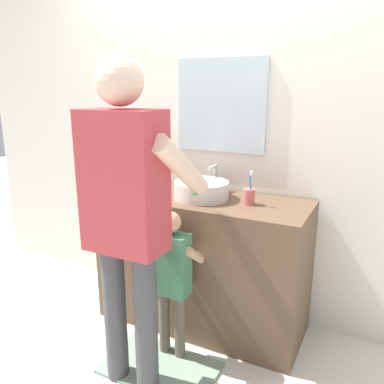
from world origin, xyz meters
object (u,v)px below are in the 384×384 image
object	(u,v)px
soap_bottle	(150,182)
child_toddler	(172,272)
toothbrush_cup	(249,196)
adult_parent	(127,203)

from	to	relation	value
soap_bottle	child_toddler	world-z (taller)	soap_bottle
toothbrush_cup	adult_parent	bearing A→B (deg)	-120.54
toothbrush_cup	child_toddler	size ratio (longest dim) A/B	0.23
toothbrush_cup	adult_parent	world-z (taller)	adult_parent
child_toddler	adult_parent	distance (m)	0.56
child_toddler	soap_bottle	bearing A→B (deg)	135.37
adult_parent	soap_bottle	bearing A→B (deg)	114.40
toothbrush_cup	child_toddler	world-z (taller)	toothbrush_cup
soap_bottle	adult_parent	size ratio (longest dim) A/B	0.10
toothbrush_cup	soap_bottle	distance (m)	0.70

